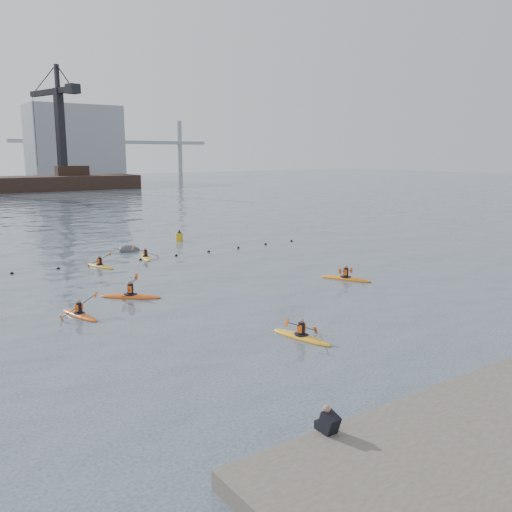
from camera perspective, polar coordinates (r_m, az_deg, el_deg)
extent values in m
plane|color=#323B48|center=(23.03, 8.00, -9.53)|extent=(400.00, 400.00, 0.00)
cube|color=black|center=(15.39, 7.70, -17.06)|extent=(0.38, 0.60, 0.67)
cube|color=black|center=(15.60, 7.11, -17.29)|extent=(0.34, 0.40, 0.24)
sphere|color=#8C6651|center=(15.28, 7.47, -15.66)|extent=(0.21, 0.21, 0.21)
sphere|color=black|center=(39.84, -24.32, -1.69)|extent=(0.24, 0.24, 0.24)
sphere|color=black|center=(40.34, -20.11, -1.25)|extent=(0.24, 0.24, 0.24)
sphere|color=black|center=(41.01, -16.00, -0.82)|extent=(0.24, 0.24, 0.24)
sphere|color=black|center=(41.93, -12.08, -0.39)|extent=(0.24, 0.24, 0.24)
sphere|color=black|center=(43.13, -8.39, 0.03)|extent=(0.24, 0.24, 0.24)
sphere|color=black|center=(44.59, -5.00, 0.46)|extent=(0.24, 0.24, 0.24)
sphere|color=black|center=(46.27, -1.88, 0.87)|extent=(0.24, 0.24, 0.24)
sphere|color=black|center=(48.08, 1.01, 1.24)|extent=(0.24, 0.24, 0.24)
sphere|color=black|center=(49.94, 3.75, 1.58)|extent=(0.24, 0.24, 0.24)
cube|color=black|center=(131.07, -18.79, 8.50)|extent=(7.00, 3.00, 2.20)
cube|color=black|center=(130.55, -19.88, 12.13)|extent=(1.96, 1.96, 19.00)
cube|color=black|center=(133.37, -20.70, 15.87)|extent=(5.56, 16.73, 1.20)
cube|color=black|center=(126.11, -18.72, 16.33)|extent=(2.80, 3.08, 2.00)
cube|color=black|center=(131.53, -20.22, 17.35)|extent=(0.98, 0.98, 5.00)
cube|color=gray|center=(173.09, -18.54, 11.17)|extent=(26.00, 14.00, 22.00)
cube|color=gray|center=(198.47, -14.60, 11.53)|extent=(70.00, 2.00, 1.20)
cylinder|color=gray|center=(191.08, -21.73, 10.57)|extent=(1.60, 1.60, 20.00)
cylinder|color=gray|center=(208.55, -8.02, 11.16)|extent=(1.60, 1.60, 20.00)
ellipsoid|color=#CE5513|center=(28.41, -18.09, -5.96)|extent=(1.30, 3.09, 0.30)
cylinder|color=black|center=(28.38, -18.11, -5.72)|extent=(0.69, 0.69, 0.06)
cylinder|color=black|center=(28.30, -18.14, -5.21)|extent=(0.28, 0.28, 0.49)
cube|color=#F1530D|center=(28.30, -18.14, -5.17)|extent=(0.38, 0.28, 0.32)
sphere|color=#8C6651|center=(28.22, -18.18, -4.56)|extent=(0.20, 0.20, 0.20)
cylinder|color=black|center=(28.28, -18.15, -5.02)|extent=(1.89, 0.49, 0.84)
cube|color=#D85914|center=(27.93, -19.82, -6.12)|extent=(0.20, 0.17, 0.32)
cube|color=#D85914|center=(28.66, -16.53, -3.95)|extent=(0.20, 0.17, 0.32)
ellipsoid|color=orange|center=(23.96, 4.80, -8.55)|extent=(1.28, 3.25, 0.32)
cylinder|color=black|center=(23.92, 4.80, -8.26)|extent=(0.71, 0.71, 0.06)
cylinder|color=black|center=(23.83, 4.81, -7.62)|extent=(0.30, 0.30, 0.52)
cube|color=#F1530D|center=(23.82, 4.81, -7.58)|extent=(0.40, 0.29, 0.34)
sphere|color=#8C6651|center=(23.72, 4.82, -6.82)|extent=(0.21, 0.21, 0.21)
cylinder|color=black|center=(23.80, 4.81, -7.40)|extent=(1.99, 0.45, 0.89)
cube|color=#D85914|center=(22.92, 3.24, -7.04)|extent=(0.20, 0.17, 0.33)
cube|color=#D85914|center=(24.69, 6.28, -7.72)|extent=(0.20, 0.17, 0.33)
ellipsoid|color=#D55414|center=(31.21, -13.05, -4.21)|extent=(3.11, 2.81, 0.35)
cylinder|color=black|center=(31.17, -13.07, -3.96)|extent=(0.92, 0.92, 0.07)
cylinder|color=black|center=(31.10, -13.09, -3.41)|extent=(0.33, 0.33, 0.57)
cube|color=#F1530D|center=(31.09, -13.09, -3.38)|extent=(0.44, 0.45, 0.37)
sphere|color=#8C6651|center=(31.01, -13.12, -2.73)|extent=(0.23, 0.23, 0.23)
cylinder|color=black|center=(31.07, -13.10, -3.22)|extent=(1.53, 1.77, 0.77)
cube|color=#D85914|center=(30.13, -13.75, -4.35)|extent=(0.22, 0.22, 0.37)
cube|color=#D85914|center=(32.02, -12.49, -2.16)|extent=(0.22, 0.22, 0.37)
ellipsoid|color=gold|center=(42.60, -11.54, -0.19)|extent=(1.25, 2.96, 0.29)
cylinder|color=black|center=(42.58, -11.54, -0.04)|extent=(0.66, 0.66, 0.05)
cylinder|color=black|center=(42.53, -11.55, 0.30)|extent=(0.27, 0.27, 0.47)
cube|color=#F1530D|center=(42.53, -11.56, 0.32)|extent=(0.36, 0.27, 0.31)
sphere|color=#8C6651|center=(42.48, -11.57, 0.72)|extent=(0.19, 0.19, 0.19)
cylinder|color=black|center=(42.52, -11.56, 0.42)|extent=(1.80, 0.46, 0.83)
cube|color=#D85914|center=(42.31, -12.81, 0.83)|extent=(0.19, 0.16, 0.30)
cube|color=#D85914|center=(42.74, -10.32, 0.01)|extent=(0.19, 0.16, 0.30)
ellipsoid|color=orange|center=(35.17, 9.42, -2.40)|extent=(2.09, 3.32, 0.34)
cylinder|color=black|center=(35.14, 9.42, -2.18)|extent=(0.85, 0.85, 0.06)
cylinder|color=black|center=(35.07, 9.44, -1.71)|extent=(0.32, 0.32, 0.55)
cube|color=#F1530D|center=(35.07, 9.44, -1.68)|extent=(0.44, 0.38, 0.36)
sphere|color=#8C6651|center=(34.99, 9.46, -1.12)|extent=(0.22, 0.22, 0.22)
cylinder|color=black|center=(35.05, 9.44, -1.55)|extent=(2.07, 1.04, 0.42)
cube|color=#D85914|center=(36.08, 10.01, -1.50)|extent=(0.16, 0.18, 0.36)
cube|color=#D85914|center=(34.02, 8.84, -1.59)|extent=(0.16, 0.18, 0.36)
ellipsoid|color=gold|center=(40.17, -16.11, -1.05)|extent=(1.47, 3.01, 0.30)
cylinder|color=black|center=(40.14, -16.11, -0.88)|extent=(0.70, 0.70, 0.06)
cylinder|color=black|center=(40.09, -16.13, -0.52)|extent=(0.28, 0.28, 0.48)
cube|color=#F1530D|center=(40.09, -16.14, -0.49)|extent=(0.38, 0.30, 0.32)
sphere|color=#8C6651|center=(40.03, -16.16, -0.06)|extent=(0.20, 0.20, 0.20)
cylinder|color=black|center=(40.08, -16.14, -0.39)|extent=(1.88, 0.63, 0.63)
cube|color=#D85914|center=(39.59, -17.22, -0.99)|extent=(0.17, 0.17, 0.32)
cube|color=#D85914|center=(40.58, -15.09, 0.20)|extent=(0.17, 0.17, 0.32)
ellipsoid|color=#3B3E40|center=(46.17, -13.13, 0.53)|extent=(2.30, 1.47, 1.39)
cylinder|color=gold|center=(50.67, -8.08, 1.92)|extent=(0.67, 0.67, 0.86)
cone|color=black|center=(50.58, -8.09, 2.61)|extent=(0.42, 0.42, 0.33)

